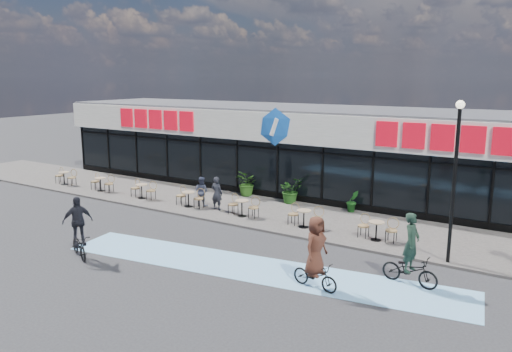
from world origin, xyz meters
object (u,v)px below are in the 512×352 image
(lamp_post, at_px, (455,169))
(patron_left, at_px, (217,193))
(potted_plant_left, at_px, (247,183))
(cyclist_a, at_px, (315,259))
(potted_plant_mid, at_px, (290,190))
(cyclist_b, at_px, (410,261))
(potted_plant_right, at_px, (353,201))
(patron_right, at_px, (201,191))
(bistro_set_0, at_px, (65,177))

(lamp_post, xyz_separation_m, patron_left, (-10.65, 1.21, -2.42))
(potted_plant_left, relative_size, cyclist_a, 0.59)
(lamp_post, relative_size, cyclist_a, 2.42)
(potted_plant_mid, bearing_deg, cyclist_b, -40.39)
(patron_left, relative_size, cyclist_a, 0.70)
(patron_left, bearing_deg, potted_plant_right, -154.29)
(patron_right, bearing_deg, cyclist_a, 141.61)
(potted_plant_mid, bearing_deg, patron_left, -127.82)
(patron_left, xyz_separation_m, patron_right, (-1.08, 0.20, -0.08))
(lamp_post, height_order, potted_plant_mid, lamp_post)
(potted_plant_left, distance_m, cyclist_b, 12.27)
(potted_plant_mid, height_order, potted_plant_right, potted_plant_mid)
(potted_plant_right, bearing_deg, patron_right, -156.67)
(bistro_set_0, height_order, patron_right, patron_right)
(bistro_set_0, bearing_deg, lamp_post, -2.67)
(patron_right, bearing_deg, potted_plant_left, -110.63)
(patron_left, distance_m, cyclist_a, 9.35)
(patron_left, bearing_deg, cyclist_a, 141.93)
(potted_plant_right, bearing_deg, patron_left, -151.16)
(potted_plant_mid, relative_size, potted_plant_right, 1.28)
(lamp_post, height_order, bistro_set_0, lamp_post)
(patron_right, relative_size, cyclist_a, 0.64)
(potted_plant_left, bearing_deg, cyclist_b, -32.82)
(potted_plant_mid, bearing_deg, cyclist_a, -57.29)
(potted_plant_left, relative_size, patron_right, 0.93)
(potted_plant_left, xyz_separation_m, cyclist_b, (10.31, -6.65, 0.00))
(lamp_post, height_order, cyclist_a, lamp_post)
(lamp_post, relative_size, potted_plant_left, 4.06)
(cyclist_b, bearing_deg, potted_plant_left, 147.18)
(lamp_post, distance_m, potted_plant_mid, 9.67)
(bistro_set_0, xyz_separation_m, patron_right, (9.70, 0.41, 0.26))
(lamp_post, distance_m, potted_plant_right, 7.18)
(bistro_set_0, xyz_separation_m, potted_plant_left, (10.46, 3.30, 0.21))
(potted_plant_right, distance_m, cyclist_b, 7.97)
(lamp_post, relative_size, patron_left, 3.44)
(potted_plant_left, xyz_separation_m, patron_left, (0.32, -3.09, 0.12))
(lamp_post, relative_size, patron_right, 3.80)
(potted_plant_right, distance_m, patron_left, 6.32)
(patron_left, xyz_separation_m, cyclist_b, (9.99, -3.55, -0.12))
(cyclist_a, bearing_deg, cyclist_b, 37.76)
(lamp_post, distance_m, patron_left, 10.98)
(cyclist_b, bearing_deg, potted_plant_mid, 139.61)
(potted_plant_left, relative_size, potted_plant_mid, 1.02)
(cyclist_a, bearing_deg, bistro_set_0, 164.40)
(cyclist_a, bearing_deg, patron_right, 147.58)
(potted_plant_left, distance_m, potted_plant_mid, 2.63)
(potted_plant_right, height_order, patron_left, patron_left)
(potted_plant_right, bearing_deg, potted_plant_left, 179.54)
(potted_plant_right, bearing_deg, cyclist_b, -55.97)
(potted_plant_mid, xyz_separation_m, cyclist_b, (7.68, -6.53, 0.02))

